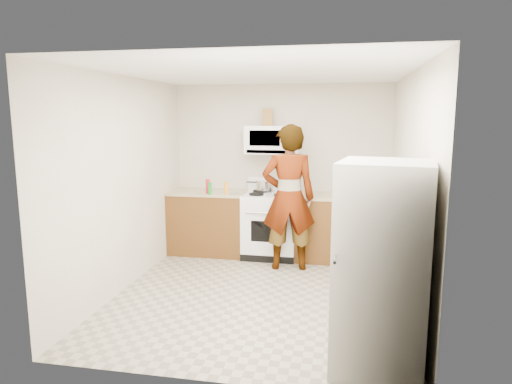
% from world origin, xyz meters
% --- Properties ---
extents(floor, '(3.60, 3.60, 0.00)m').
position_xyz_m(floor, '(0.00, 0.00, 0.00)').
color(floor, gray).
rests_on(floor, ground).
extents(back_wall, '(3.20, 0.02, 2.50)m').
position_xyz_m(back_wall, '(0.00, 1.79, 1.25)').
color(back_wall, beige).
rests_on(back_wall, floor).
extents(right_wall, '(0.02, 3.60, 2.50)m').
position_xyz_m(right_wall, '(1.59, 0.00, 1.25)').
color(right_wall, beige).
rests_on(right_wall, floor).
extents(cabinet_left, '(1.12, 0.62, 0.90)m').
position_xyz_m(cabinet_left, '(-1.04, 1.49, 0.45)').
color(cabinet_left, '#5A3415').
rests_on(cabinet_left, floor).
extents(counter_left, '(1.14, 0.64, 0.03)m').
position_xyz_m(counter_left, '(-1.04, 1.49, 0.92)').
color(counter_left, tan).
rests_on(counter_left, cabinet_left).
extents(cabinet_right, '(0.80, 0.62, 0.90)m').
position_xyz_m(cabinet_right, '(0.68, 1.49, 0.45)').
color(cabinet_right, '#5A3415').
rests_on(cabinet_right, floor).
extents(counter_right, '(0.82, 0.64, 0.03)m').
position_xyz_m(counter_right, '(0.68, 1.49, 0.92)').
color(counter_right, tan).
rests_on(counter_right, cabinet_right).
extents(gas_range, '(0.76, 0.65, 1.13)m').
position_xyz_m(gas_range, '(-0.10, 1.48, 0.49)').
color(gas_range, white).
rests_on(gas_range, floor).
extents(microwave, '(0.76, 0.38, 0.40)m').
position_xyz_m(microwave, '(-0.10, 1.61, 1.70)').
color(microwave, white).
rests_on(microwave, back_wall).
extents(person, '(0.78, 0.59, 1.94)m').
position_xyz_m(person, '(0.22, 0.99, 0.97)').
color(person, tan).
rests_on(person, floor).
extents(fridge, '(0.81, 0.81, 1.70)m').
position_xyz_m(fridge, '(1.24, -1.35, 0.85)').
color(fridge, silver).
rests_on(fridge, floor).
extents(kettle, '(0.17, 0.17, 0.18)m').
position_xyz_m(kettle, '(0.87, 1.71, 1.03)').
color(kettle, white).
rests_on(kettle, counter_right).
extents(jug, '(0.16, 0.16, 0.24)m').
position_xyz_m(jug, '(-0.18, 1.66, 2.02)').
color(jug, brown).
rests_on(jug, microwave).
extents(saucepan, '(0.33, 0.33, 0.14)m').
position_xyz_m(saucepan, '(-0.22, 1.66, 1.02)').
color(saucepan, silver).
rests_on(saucepan, gas_range).
extents(tray, '(0.27, 0.19, 0.05)m').
position_xyz_m(tray, '(0.08, 1.40, 0.96)').
color(tray, white).
rests_on(tray, gas_range).
extents(bottle_spray, '(0.08, 0.08, 0.21)m').
position_xyz_m(bottle_spray, '(-0.99, 1.32, 1.04)').
color(bottle_spray, red).
rests_on(bottle_spray, counter_left).
extents(bottle_hot_sauce, '(0.06, 0.06, 0.17)m').
position_xyz_m(bottle_hot_sauce, '(-0.72, 1.34, 1.02)').
color(bottle_hot_sauce, orange).
rests_on(bottle_hot_sauce, counter_left).
extents(bottle_green_cap, '(0.07, 0.07, 0.18)m').
position_xyz_m(bottle_green_cap, '(-0.93, 1.22, 1.02)').
color(bottle_green_cap, '#177F1E').
rests_on(bottle_green_cap, counter_left).
extents(pot_lid, '(0.32, 0.32, 0.01)m').
position_xyz_m(pot_lid, '(-0.55, 1.36, 0.94)').
color(pot_lid, silver).
rests_on(pot_lid, counter_left).
extents(broom, '(0.18, 0.27, 1.37)m').
position_xyz_m(broom, '(1.60, 1.13, 0.69)').
color(broom, silver).
rests_on(broom, floor).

